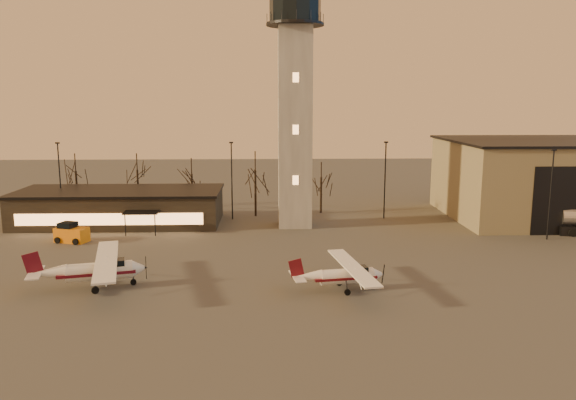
{
  "coord_description": "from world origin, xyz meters",
  "views": [
    {
      "loc": [
        -3.11,
        -38.2,
        15.45
      ],
      "look_at": [
        -1.41,
        13.0,
        6.28
      ],
      "focal_mm": 35.0,
      "sensor_mm": 36.0,
      "label": 1
    }
  ],
  "objects": [
    {
      "name": "tree_row",
      "position": [
        -13.7,
        39.16,
        5.94
      ],
      "size": [
        37.2,
        9.2,
        8.8
      ],
      "color": "black",
      "rests_on": "ground"
    },
    {
      "name": "control_tower",
      "position": [
        0.0,
        30.0,
        16.33
      ],
      "size": [
        6.8,
        6.8,
        32.6
      ],
      "color": "gray",
      "rests_on": "ground"
    },
    {
      "name": "cessna_front",
      "position": [
        3.31,
        5.78,
        1.0
      ],
      "size": [
        8.49,
        10.69,
        2.94
      ],
      "rotation": [
        0.0,
        0.0,
        0.15
      ],
      "color": "white",
      "rests_on": "ground"
    },
    {
      "name": "light_poles",
      "position": [
        0.5,
        31.0,
        5.41
      ],
      "size": [
        58.5,
        12.25,
        10.14
      ],
      "color": "black",
      "rests_on": "ground"
    },
    {
      "name": "terminal",
      "position": [
        -21.99,
        31.98,
        2.16
      ],
      "size": [
        25.4,
        12.2,
        4.3
      ],
      "color": "black",
      "rests_on": "ground"
    },
    {
      "name": "ground",
      "position": [
        0.0,
        0.0,
        0.0
      ],
      "size": [
        220.0,
        220.0,
        0.0
      ],
      "primitive_type": "plane",
      "color": "#3A3836",
      "rests_on": "ground"
    },
    {
      "name": "cessna_rear",
      "position": [
        -17.11,
        7.07,
        1.2
      ],
      "size": [
        10.15,
        12.68,
        3.5
      ],
      "rotation": [
        0.0,
        0.0,
        0.24
      ],
      "color": "white",
      "rests_on": "ground"
    },
    {
      "name": "hangar",
      "position": [
        36.0,
        33.98,
        5.15
      ],
      "size": [
        30.6,
        20.6,
        10.3
      ],
      "color": "#7D7052",
      "rests_on": "ground"
    },
    {
      "name": "service_cart",
      "position": [
        -24.98,
        22.66,
        0.83
      ],
      "size": [
        3.83,
        3.0,
        2.18
      ],
      "rotation": [
        0.0,
        0.0,
        -0.31
      ],
      "color": "orange",
      "rests_on": "ground"
    }
  ]
}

